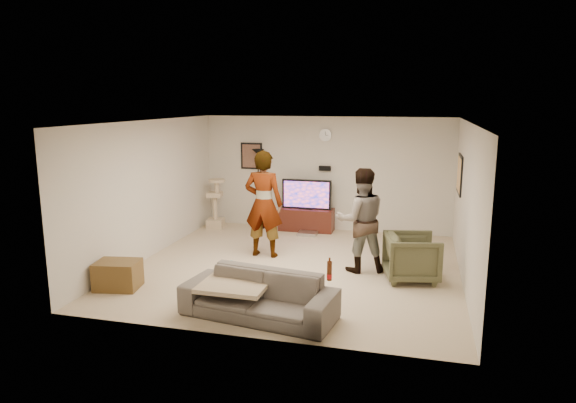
% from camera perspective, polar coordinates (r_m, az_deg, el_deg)
% --- Properties ---
extents(floor, '(5.50, 5.50, 0.02)m').
position_cam_1_polar(floor, '(8.94, 0.84, -7.37)').
color(floor, tan).
rests_on(floor, ground).
extents(ceiling, '(5.50, 5.50, 0.02)m').
position_cam_1_polar(ceiling, '(8.48, 0.89, 8.98)').
color(ceiling, silver).
rests_on(ceiling, wall_back).
extents(wall_back, '(5.50, 0.04, 2.50)m').
position_cam_1_polar(wall_back, '(11.28, 4.18, 3.11)').
color(wall_back, beige).
rests_on(wall_back, floor).
extents(wall_front, '(5.50, 0.04, 2.50)m').
position_cam_1_polar(wall_front, '(6.05, -5.32, -4.12)').
color(wall_front, beige).
rests_on(wall_front, floor).
extents(wall_left, '(0.04, 5.50, 2.50)m').
position_cam_1_polar(wall_left, '(9.64, -15.23, 1.33)').
color(wall_left, beige).
rests_on(wall_left, floor).
extents(wall_right, '(0.04, 5.50, 2.50)m').
position_cam_1_polar(wall_right, '(8.42, 19.37, -0.32)').
color(wall_right, beige).
rests_on(wall_right, floor).
extents(wall_clock, '(0.26, 0.04, 0.26)m').
position_cam_1_polar(wall_clock, '(11.16, 4.22, 7.41)').
color(wall_clock, white).
rests_on(wall_clock, wall_back).
extents(wall_speaker, '(0.25, 0.10, 0.10)m').
position_cam_1_polar(wall_speaker, '(11.20, 4.14, 3.72)').
color(wall_speaker, black).
rests_on(wall_speaker, wall_back).
extents(picture_back, '(0.42, 0.03, 0.52)m').
position_cam_1_polar(picture_back, '(11.64, -4.10, 5.10)').
color(picture_back, brown).
rests_on(picture_back, wall_back).
extents(picture_right, '(0.03, 0.78, 0.62)m').
position_cam_1_polar(picture_right, '(9.95, 18.63, 2.90)').
color(picture_right, '#E9B071').
rests_on(picture_right, wall_right).
extents(tv_stand, '(1.19, 0.45, 0.50)m').
position_cam_1_polar(tv_stand, '(11.30, 2.08, -2.03)').
color(tv_stand, '#3D1710').
rests_on(tv_stand, floor).
extents(console_box, '(0.40, 0.30, 0.07)m').
position_cam_1_polar(console_box, '(10.95, 2.20, -3.61)').
color(console_box, '#B7B7B7').
rests_on(console_box, floor).
extents(tv, '(1.09, 0.08, 0.65)m').
position_cam_1_polar(tv, '(11.18, 2.10, 0.82)').
color(tv, black).
rests_on(tv, tv_stand).
extents(tv_screen, '(1.00, 0.01, 0.57)m').
position_cam_1_polar(tv_screen, '(11.14, 2.05, 0.78)').
color(tv_screen, '#F05261').
rests_on(tv_screen, tv).
extents(floor_lamp, '(0.32, 0.32, 1.77)m').
position_cam_1_polar(floor_lamp, '(11.44, -3.32, 1.40)').
color(floor_lamp, black).
rests_on(floor_lamp, floor).
extents(cat_tree, '(0.41, 0.41, 1.12)m').
position_cam_1_polar(cat_tree, '(11.59, -8.18, -0.20)').
color(cat_tree, '#C7B291').
rests_on(cat_tree, floor).
extents(person_left, '(0.73, 0.49, 1.97)m').
position_cam_1_polar(person_left, '(9.33, -2.74, -0.27)').
color(person_left, '#A59FB4').
rests_on(person_left, floor).
extents(person_right, '(1.02, 0.91, 1.76)m').
position_cam_1_polar(person_right, '(8.61, 8.15, -2.08)').
color(person_right, '#254B96').
rests_on(person_right, floor).
extents(sofa, '(2.15, 1.10, 0.60)m').
position_cam_1_polar(sofa, '(6.90, -3.28, -10.45)').
color(sofa, '#58514B').
rests_on(sofa, floor).
extents(throw_blanket, '(0.91, 0.71, 0.06)m').
position_cam_1_polar(throw_blanket, '(6.97, -6.08, -9.33)').
color(throw_blanket, tan).
rests_on(throw_blanket, sofa).
extents(beer_bottle, '(0.06, 0.06, 0.25)m').
position_cam_1_polar(beer_bottle, '(6.54, 4.65, -7.74)').
color(beer_bottle, '#441C09').
rests_on(beer_bottle, sofa).
extents(armchair, '(0.98, 0.96, 0.75)m').
position_cam_1_polar(armchair, '(8.45, 13.66, -6.08)').
color(armchair, '#46472E').
rests_on(armchair, floor).
extents(side_table, '(0.72, 0.59, 0.43)m').
position_cam_1_polar(side_table, '(8.32, -18.48, -7.79)').
color(side_table, '#533B1A').
rests_on(side_table, floor).
extents(toy_ball, '(0.08, 0.08, 0.08)m').
position_cam_1_polar(toy_ball, '(9.08, -6.34, -6.81)').
color(toy_ball, '#0B7A9E').
rests_on(toy_ball, floor).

